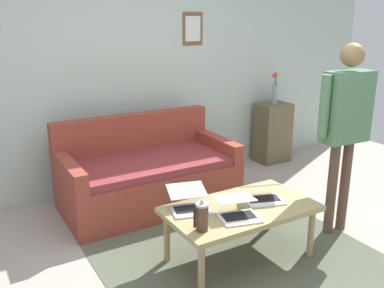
% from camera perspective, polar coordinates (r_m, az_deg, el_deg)
% --- Properties ---
extents(ground_plane, '(7.68, 7.68, 0.00)m').
position_cam_1_polar(ground_plane, '(3.34, 6.98, -17.12)').
color(ground_plane, '#A89F93').
extents(area_rug, '(2.10, 2.02, 0.01)m').
position_cam_1_polar(area_rug, '(3.46, 7.35, -15.69)').
color(area_rug, '#525847').
rests_on(area_rug, ground_plane).
extents(back_wall, '(7.04, 0.11, 2.70)m').
position_cam_1_polar(back_wall, '(4.73, -8.95, 10.50)').
color(back_wall, '#B4C5BA').
rests_on(back_wall, ground_plane).
extents(couch, '(1.71, 0.89, 0.88)m').
position_cam_1_polar(couch, '(4.33, -6.06, -4.25)').
color(couch, brown).
rests_on(couch, ground_plane).
extents(coffee_table, '(1.16, 0.65, 0.45)m').
position_cam_1_polar(coffee_table, '(3.34, 6.56, -9.12)').
color(coffee_table, tan).
rests_on(coffee_table, ground_plane).
extents(laptop_left, '(0.35, 0.38, 0.13)m').
position_cam_1_polar(laptop_left, '(3.14, 6.20, -8.93)').
color(laptop_left, silver).
rests_on(laptop_left, coffee_table).
extents(laptop_center, '(0.37, 0.35, 0.15)m').
position_cam_1_polar(laptop_center, '(3.44, 9.56, -6.81)').
color(laptop_center, silver).
rests_on(laptop_center, coffee_table).
extents(laptop_right, '(0.37, 0.41, 0.14)m').
position_cam_1_polar(laptop_right, '(3.25, -0.35, -7.98)').
color(laptop_right, silver).
rests_on(laptop_right, coffee_table).
extents(french_press, '(0.11, 0.09, 0.23)m').
position_cam_1_polar(french_press, '(2.92, 1.34, -9.77)').
color(french_press, '#4C3323').
rests_on(french_press, coffee_table).
extents(side_shelf, '(0.42, 0.32, 0.77)m').
position_cam_1_polar(side_shelf, '(5.67, 10.77, 1.53)').
color(side_shelf, brown).
rests_on(side_shelf, ground_plane).
extents(flower_vase, '(0.08, 0.10, 0.43)m').
position_cam_1_polar(flower_vase, '(5.54, 11.12, 7.46)').
color(flower_vase, '#9293AA').
rests_on(flower_vase, side_shelf).
extents(person_standing, '(0.58, 0.21, 1.66)m').
position_cam_1_polar(person_standing, '(3.76, 20.03, 3.58)').
color(person_standing, brown).
rests_on(person_standing, ground_plane).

